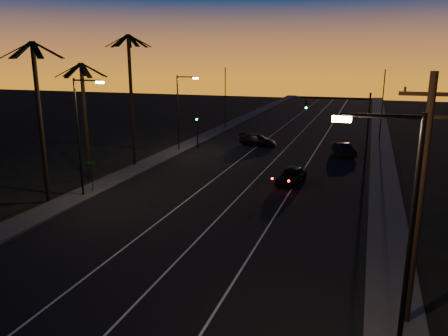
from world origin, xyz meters
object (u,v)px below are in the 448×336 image
(utility_pole, at_px, (420,199))
(cross_car, at_px, (258,140))
(right_car, at_px, (344,150))
(signal_mast, at_px, (345,113))
(lead_car, at_px, (291,175))

(utility_pole, bearing_deg, cross_car, 113.59)
(utility_pole, relative_size, right_car, 2.38)
(right_car, bearing_deg, signal_mast, -94.72)
(signal_mast, relative_size, right_car, 1.69)
(right_car, distance_m, cross_car, 10.57)
(right_car, relative_size, cross_car, 0.84)
(right_car, xyz_separation_m, cross_car, (-10.32, 2.31, 0.02))
(signal_mast, xyz_separation_m, right_car, (0.11, 1.29, -4.11))
(right_car, bearing_deg, lead_car, -105.76)
(utility_pole, relative_size, lead_car, 2.06)
(utility_pole, xyz_separation_m, cross_car, (-14.67, 33.59, -4.63))
(lead_car, bearing_deg, right_car, 74.24)
(cross_car, bearing_deg, signal_mast, -19.43)
(lead_car, height_order, right_car, lead_car)
(lead_car, relative_size, cross_car, 0.97)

